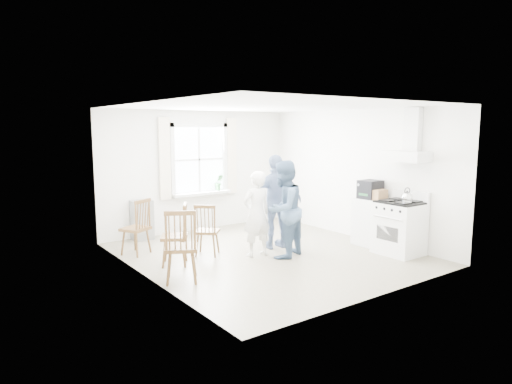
# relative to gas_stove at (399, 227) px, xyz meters

# --- Properties ---
(room_shell) EXTENTS (4.62, 5.12, 2.64)m
(room_shell) POSITION_rel_gas_stove_xyz_m (-1.91, 1.35, 0.82)
(room_shell) COLOR gray
(room_shell) RESTS_ON ground
(window_assembly) EXTENTS (1.88, 0.24, 1.70)m
(window_assembly) POSITION_rel_gas_stove_xyz_m (-1.91, 3.80, 0.98)
(window_assembly) COLOR white
(window_assembly) RESTS_ON room_shell
(range_hood) EXTENTS (0.45, 0.76, 0.94)m
(range_hood) POSITION_rel_gas_stove_xyz_m (0.16, -0.00, 1.42)
(range_hood) COLOR silver
(range_hood) RESTS_ON room_shell
(shelf_unit) EXTENTS (0.40, 0.30, 0.80)m
(shelf_unit) POSITION_rel_gas_stove_xyz_m (-3.31, 3.68, -0.08)
(shelf_unit) COLOR gray
(shelf_unit) RESTS_ON ground
(gas_stove) EXTENTS (0.68, 0.76, 1.12)m
(gas_stove) POSITION_rel_gas_stove_xyz_m (0.00, 0.00, 0.00)
(gas_stove) COLOR white
(gas_stove) RESTS_ON ground
(kettle) EXTENTS (0.19, 0.19, 0.27)m
(kettle) POSITION_rel_gas_stove_xyz_m (-0.07, -0.18, 0.56)
(kettle) COLOR silver
(kettle) RESTS_ON gas_stove
(low_cabinet) EXTENTS (0.50, 0.55, 0.90)m
(low_cabinet) POSITION_rel_gas_stove_xyz_m (0.07, 0.70, -0.03)
(low_cabinet) COLOR silver
(low_cabinet) RESTS_ON ground
(stereo_stack) EXTENTS (0.41, 0.37, 0.35)m
(stereo_stack) POSITION_rel_gas_stove_xyz_m (0.07, 0.74, 0.59)
(stereo_stack) COLOR black
(stereo_stack) RESTS_ON low_cabinet
(cardboard_box) EXTENTS (0.32, 0.23, 0.20)m
(cardboard_box) POSITION_rel_gas_stove_xyz_m (0.07, 0.54, 0.51)
(cardboard_box) COLOR #946E47
(cardboard_box) RESTS_ON low_cabinet
(windsor_chair_a) EXTENTS (0.57, 0.57, 1.01)m
(windsor_chair_a) POSITION_rel_gas_stove_xyz_m (-3.76, 2.64, 0.13)
(windsor_chair_a) COLOR #4C3218
(windsor_chair_a) RESTS_ON ground
(windsor_chair_b) EXTENTS (0.62, 0.62, 1.10)m
(windsor_chair_b) POSITION_rel_gas_stove_xyz_m (-3.87, 0.84, 0.19)
(windsor_chair_b) COLOR #4C3218
(windsor_chair_b) RESTS_ON ground
(windsor_chair_c) EXTENTS (0.58, 0.58, 1.03)m
(windsor_chair_c) POSITION_rel_gas_stove_xyz_m (-3.44, 1.69, 0.14)
(windsor_chair_c) COLOR #4C3218
(windsor_chair_c) RESTS_ON ground
(person_left) EXTENTS (0.58, 0.58, 1.50)m
(person_left) POSITION_rel_gas_stove_xyz_m (-2.14, 1.38, 0.27)
(person_left) COLOR white
(person_left) RESTS_ON ground
(person_mid) EXTENTS (1.06, 1.06, 1.69)m
(person_mid) POSITION_rel_gas_stove_xyz_m (-1.80, 1.06, 0.36)
(person_mid) COLOR #455F81
(person_mid) RESTS_ON ground
(person_right) EXTENTS (1.20, 1.20, 1.75)m
(person_right) POSITION_rel_gas_stove_xyz_m (-1.51, 1.61, 0.39)
(person_right) COLOR navy
(person_right) RESTS_ON ground
(potted_plant) EXTENTS (0.26, 0.26, 0.36)m
(potted_plant) POSITION_rel_gas_stove_xyz_m (-1.48, 3.71, 0.55)
(potted_plant) COLOR #306D35
(potted_plant) RESTS_ON window_assembly
(windsor_chair_d) EXTENTS (0.55, 0.55, 0.94)m
(windsor_chair_d) POSITION_rel_gas_stove_xyz_m (-2.87, 1.86, 0.09)
(windsor_chair_d) COLOR #4C3218
(windsor_chair_d) RESTS_ON ground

